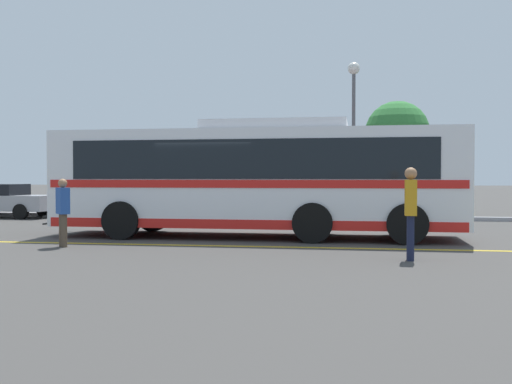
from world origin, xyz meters
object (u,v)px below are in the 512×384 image
object	(u,v)px
parked_car_0	(2,200)
tree_0	(397,134)
transit_bus	(256,177)
pedestrian_1	(63,208)
parked_car_2	(285,200)
parked_car_1	(157,200)
pedestrian_0	(411,207)
street_lamp	(354,107)

from	to	relation	value
parked_car_0	tree_0	bearing A→B (deg)	110.91
transit_bus	pedestrian_1	bearing A→B (deg)	126.65
parked_car_2	tree_0	distance (m)	7.40
transit_bus	parked_car_2	distance (m)	6.17
parked_car_1	parked_car_2	distance (m)	5.00
transit_bus	tree_0	world-z (taller)	tree_0
pedestrian_0	street_lamp	bearing A→B (deg)	-172.08
transit_bus	parked_car_1	world-z (taller)	transit_bus
street_lamp	tree_0	world-z (taller)	street_lamp
parked_car_1	tree_0	xyz separation A→B (m)	(9.44, 5.10, 2.84)
pedestrian_0	pedestrian_1	world-z (taller)	pedestrian_0
transit_bus	parked_car_2	world-z (taller)	transit_bus
parked_car_2	tree_0	size ratio (longest dim) A/B	0.87
parked_car_1	street_lamp	size ratio (longest dim) A/B	0.64
pedestrian_0	pedestrian_1	bearing A→B (deg)	-94.88
transit_bus	parked_car_0	size ratio (longest dim) A/B	2.51
street_lamp	parked_car_2	bearing A→B (deg)	-140.87
transit_bus	tree_0	xyz separation A→B (m)	(4.55, 11.33, 1.94)
parked_car_1	street_lamp	xyz separation A→B (m)	(7.51, 1.92, 3.68)
parked_car_0	pedestrian_0	xyz separation A→B (m)	(15.06, -10.24, 0.35)
transit_bus	pedestrian_1	size ratio (longest dim) A/B	7.04
parked_car_0	parked_car_1	world-z (taller)	parked_car_1
tree_0	pedestrian_1	bearing A→B (deg)	-121.19
transit_bus	parked_car_1	size ratio (longest dim) A/B	2.84
parked_car_0	parked_car_1	size ratio (longest dim) A/B	1.13
transit_bus	pedestrian_0	size ratio (longest dim) A/B	6.16
parked_car_0	tree_0	size ratio (longest dim) A/B	0.89
parked_car_0	street_lamp	world-z (taller)	street_lamp
transit_bus	pedestrian_1	world-z (taller)	transit_bus
pedestrian_0	street_lamp	distance (m)	12.68
parked_car_0	pedestrian_0	size ratio (longest dim) A/B	2.45
pedestrian_1	tree_0	world-z (taller)	tree_0
pedestrian_1	street_lamp	bearing A→B (deg)	-73.82
parked_car_0	street_lamp	bearing A→B (deg)	100.98
pedestrian_1	tree_0	size ratio (longest dim) A/B	0.32
tree_0	parked_car_2	bearing A→B (deg)	-130.36
transit_bus	parked_car_2	xyz separation A→B (m)	(0.11, 6.11, -0.86)
transit_bus	parked_car_1	distance (m)	7.97
parked_car_0	parked_car_2	world-z (taller)	parked_car_2
parked_car_1	tree_0	bearing A→B (deg)	-61.28
parked_car_0	parked_car_1	xyz separation A→B (m)	(6.50, 0.02, 0.04)
pedestrian_0	transit_bus	bearing A→B (deg)	-134.64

